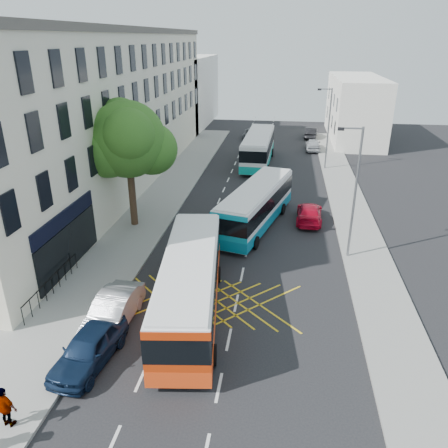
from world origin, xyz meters
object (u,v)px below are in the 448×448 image
(red_hatchback, at_px, (309,213))
(distant_car_silver, at_px, (313,145))
(lamp_near, at_px, (354,187))
(bus_near, at_px, (190,284))
(parked_car_blue, at_px, (89,348))
(bus_far, at_px, (258,148))
(street_tree, at_px, (127,140))
(parked_car_silver, at_px, (113,311))
(bus_mid, at_px, (256,206))
(pedestrian_far, at_px, (6,407))
(distant_car_dark, at_px, (311,133))
(lamp_far, at_px, (328,125))
(distant_car_grey, at_px, (251,134))

(red_hatchback, bearing_deg, distant_car_silver, -90.52)
(lamp_near, distance_m, distant_car_silver, 28.49)
(bus_near, relative_size, parked_car_blue, 2.58)
(bus_far, bearing_deg, street_tree, -111.34)
(parked_car_blue, height_order, parked_car_silver, parked_car_silver)
(bus_mid, xyz_separation_m, parked_car_silver, (-5.83, -12.82, -0.82))
(red_hatchback, distance_m, distant_car_silver, 22.58)
(parked_car_blue, xyz_separation_m, pedestrian_far, (-1.40, -3.63, 0.22))
(street_tree, relative_size, parked_car_silver, 1.90)
(lamp_near, xyz_separation_m, distant_car_dark, (-0.70, 35.36, -3.90))
(lamp_near, bearing_deg, red_hatchback, 109.98)
(street_tree, height_order, parked_car_silver, street_tree)
(distant_car_dark, height_order, pedestrian_far, pedestrian_far)
(street_tree, bearing_deg, distant_car_silver, 61.05)
(bus_near, bearing_deg, bus_far, 80.19)
(bus_mid, xyz_separation_m, distant_car_dark, (5.27, 31.16, -0.87))
(street_tree, distance_m, distant_car_silver, 29.38)
(lamp_far, relative_size, distant_car_silver, 1.88)
(lamp_near, relative_size, parked_car_blue, 1.81)
(pedestrian_far, bearing_deg, distant_car_grey, -84.17)
(street_tree, bearing_deg, bus_mid, 8.08)
(parked_car_silver, xyz_separation_m, distant_car_silver, (11.05, 36.83, -0.04))
(bus_far, distance_m, pedestrian_far, 36.81)
(lamp_far, distance_m, bus_far, 7.67)
(distant_car_silver, height_order, pedestrian_far, pedestrian_far)
(bus_mid, bearing_deg, pedestrian_far, -96.20)
(lamp_near, relative_size, distant_car_silver, 1.88)
(bus_far, relative_size, pedestrian_far, 7.07)
(parked_car_blue, bearing_deg, red_hatchback, 67.27)
(street_tree, xyz_separation_m, bus_mid, (8.74, 1.24, -4.71))
(lamp_far, height_order, bus_far, lamp_far)
(pedestrian_far, bearing_deg, lamp_near, -120.43)
(street_tree, height_order, red_hatchback, street_tree)
(bus_near, height_order, bus_mid, bus_near)
(street_tree, relative_size, distant_car_silver, 2.07)
(parked_car_blue, relative_size, distant_car_silver, 1.04)
(distant_car_grey, distance_m, distant_car_silver, 9.79)
(bus_near, distance_m, pedestrian_far, 9.19)
(street_tree, height_order, distant_car_dark, street_tree)
(street_tree, bearing_deg, pedestrian_far, -85.18)
(distant_car_grey, bearing_deg, bus_near, -88.89)
(street_tree, relative_size, lamp_near, 1.10)
(bus_mid, relative_size, distant_car_grey, 2.47)
(bus_near, distance_m, distant_car_dark, 43.22)
(bus_mid, xyz_separation_m, distant_car_silver, (5.22, 24.00, -0.86))
(lamp_near, bearing_deg, street_tree, 168.60)
(bus_far, distance_m, distant_car_grey, 12.66)
(lamp_far, height_order, bus_near, lamp_far)
(bus_near, xyz_separation_m, red_hatchback, (6.28, 12.83, -1.00))
(bus_mid, height_order, red_hatchback, bus_mid)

